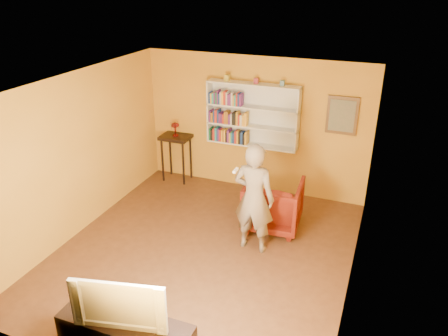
{
  "coord_description": "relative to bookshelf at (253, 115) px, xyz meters",
  "views": [
    {
      "loc": [
        2.43,
        -5.3,
        4.13
      ],
      "look_at": [
        0.05,
        0.75,
        1.17
      ],
      "focal_mm": 35.0,
      "sensor_mm": 36.0,
      "label": 1
    }
  ],
  "objects": [
    {
      "name": "room_shell",
      "position": [
        0.0,
        -2.41,
        -0.58
      ],
      "size": [
        5.3,
        5.8,
        2.88
      ],
      "color": "#4C2D18",
      "rests_on": "ground"
    },
    {
      "name": "bookshelf",
      "position": [
        0.0,
        0.0,
        0.0
      ],
      "size": [
        1.8,
        0.29,
        1.23
      ],
      "color": "silver",
      "rests_on": "room_shell"
    },
    {
      "name": "books_row_lower",
      "position": [
        -0.46,
        -0.11,
        -0.46
      ],
      "size": [
        0.79,
        0.19,
        0.27
      ],
      "color": "#16653B",
      "rests_on": "bookshelf"
    },
    {
      "name": "books_row_middle",
      "position": [
        -0.47,
        -0.11,
        -0.08
      ],
      "size": [
        0.77,
        0.19,
        0.27
      ],
      "color": "#5E246D",
      "rests_on": "bookshelf"
    },
    {
      "name": "books_row_upper",
      "position": [
        -0.52,
        -0.11,
        0.3
      ],
      "size": [
        0.67,
        0.19,
        0.27
      ],
      "color": "navy",
      "rests_on": "bookshelf"
    },
    {
      "name": "ornament_left",
      "position": [
        -0.52,
        -0.06,
        0.68
      ],
      "size": [
        0.09,
        0.09,
        0.12
      ],
      "primitive_type": "cube",
      "color": "gold",
      "rests_on": "bookshelf"
    },
    {
      "name": "ornament_centre",
      "position": [
        0.05,
        -0.06,
        0.67
      ],
      "size": [
        0.07,
        0.07,
        0.1
      ],
      "primitive_type": "cube",
      "color": "#A3364B",
      "rests_on": "bookshelf"
    },
    {
      "name": "ornament_right",
      "position": [
        0.55,
        -0.06,
        0.67
      ],
      "size": [
        0.07,
        0.07,
        0.1
      ],
      "primitive_type": "cube",
      "color": "slate",
      "rests_on": "bookshelf"
    },
    {
      "name": "framed_painting",
      "position": [
        1.65,
        0.05,
        0.16
      ],
      "size": [
        0.55,
        0.05,
        0.7
      ],
      "color": "#543718",
      "rests_on": "room_shell"
    },
    {
      "name": "console_table",
      "position": [
        -1.63,
        -0.16,
        -0.77
      ],
      "size": [
        0.61,
        0.46,
        1.0
      ],
      "color": "black",
      "rests_on": "ground"
    },
    {
      "name": "ruby_lustre",
      "position": [
        -1.63,
        -0.16,
        -0.39
      ],
      "size": [
        0.17,
        0.18,
        0.29
      ],
      "color": "maroon",
      "rests_on": "console_table"
    },
    {
      "name": "armchair",
      "position": [
        0.8,
        -1.25,
        -1.16
      ],
      "size": [
        1.0,
        1.03,
        0.88
      ],
      "primitive_type": "imported",
      "rotation": [
        0.0,
        0.0,
        3.21
      ],
      "color": "#4D0A05",
      "rests_on": "ground"
    },
    {
      "name": "person",
      "position": [
        0.68,
        -2.0,
        -0.69
      ],
      "size": [
        0.68,
        0.47,
        1.81
      ],
      "primitive_type": "imported",
      "rotation": [
        0.0,
        0.0,
        3.08
      ],
      "color": "#726354",
      "rests_on": "ground"
    },
    {
      "name": "game_remote",
      "position": [
        0.49,
        -2.33,
        -0.1
      ],
      "size": [
        0.04,
        0.15,
        0.04
      ],
      "primitive_type": "cube",
      "color": "white",
      "rests_on": "person"
    },
    {
      "name": "television",
      "position": [
        0.03,
        -4.66,
        -0.73
      ],
      "size": [
        1.06,
        0.37,
        0.61
      ],
      "primitive_type": "imported",
      "rotation": [
        0.0,
        0.0,
        0.23
      ],
      "color": "black",
      "rests_on": "tv_cabinet"
    }
  ]
}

